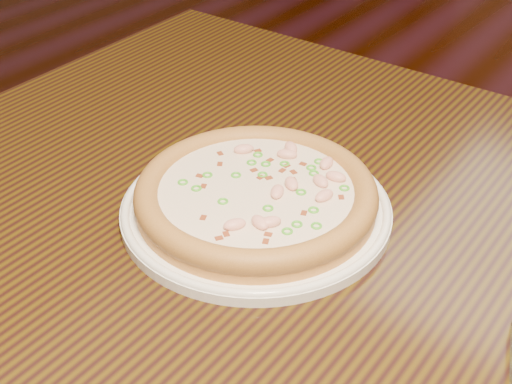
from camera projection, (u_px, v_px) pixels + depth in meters
The scene contains 4 objects.
ground at pixel (425, 376), 1.57m from camera, with size 9.00×9.00×0.00m, color black.
hero_table at pixel (365, 298), 0.83m from camera, with size 1.20×0.80×0.75m.
plate at pixel (256, 208), 0.79m from camera, with size 0.30×0.30×0.02m.
pizza at pixel (256, 194), 0.78m from camera, with size 0.27×0.27×0.03m.
Camera 1 is at (0.32, -1.08, 1.22)m, focal length 50.00 mm.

